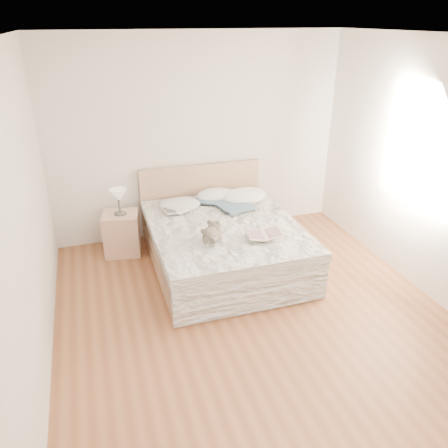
{
  "coord_description": "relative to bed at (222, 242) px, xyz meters",
  "views": [
    {
      "loc": [
        -1.43,
        -3.38,
        2.83
      ],
      "look_at": [
        -0.02,
        1.05,
        0.62
      ],
      "focal_mm": 35.0,
      "sensor_mm": 36.0,
      "label": 1
    }
  ],
  "objects": [
    {
      "name": "wall_back",
      "position": [
        0.0,
        1.06,
        1.04
      ],
      "size": [
        4.0,
        0.02,
        2.7
      ],
      "primitive_type": "cube",
      "color": "silver",
      "rests_on": "ground"
    },
    {
      "name": "wall_right",
      "position": [
        2.0,
        -1.19,
        1.04
      ],
      "size": [
        0.02,
        4.5,
        2.7
      ],
      "primitive_type": "cube",
      "color": "silver",
      "rests_on": "ground"
    },
    {
      "name": "nightstand",
      "position": [
        -1.16,
        0.67,
        -0.03
      ],
      "size": [
        0.51,
        0.47,
        0.56
      ],
      "primitive_type": "cube",
      "rotation": [
        0.0,
        0.0,
        -0.17
      ],
      "color": "tan",
      "rests_on": "floor"
    },
    {
      "name": "photo_book",
      "position": [
        -0.49,
        0.39,
        0.32
      ],
      "size": [
        0.35,
        0.27,
        0.02
      ],
      "primitive_type": "cube",
      "rotation": [
        0.0,
        0.0,
        0.16
      ],
      "color": "white",
      "rests_on": "bed"
    },
    {
      "name": "pillow_middle",
      "position": [
        0.14,
        0.73,
        0.33
      ],
      "size": [
        0.55,
        0.39,
        0.16
      ],
      "primitive_type": "ellipsoid",
      "rotation": [
        0.0,
        0.0,
        0.03
      ],
      "color": "white",
      "rests_on": "bed"
    },
    {
      "name": "floor",
      "position": [
        0.0,
        -1.19,
        -0.31
      ],
      "size": [
        4.0,
        4.5,
        0.0
      ],
      "primitive_type": "cube",
      "color": "brown",
      "rests_on": "ground"
    },
    {
      "name": "ceiling",
      "position": [
        0.0,
        -1.19,
        2.39
      ],
      "size": [
        4.0,
        4.5,
        0.0
      ],
      "primitive_type": "cube",
      "color": "white",
      "rests_on": "ground"
    },
    {
      "name": "blouse",
      "position": [
        0.25,
        0.39,
        0.32
      ],
      "size": [
        0.77,
        0.8,
        0.02
      ],
      "primitive_type": null,
      "rotation": [
        0.0,
        0.0,
        0.27
      ],
      "color": "#37556F",
      "rests_on": "bed"
    },
    {
      "name": "window",
      "position": [
        1.99,
        -0.89,
        1.14
      ],
      "size": [
        0.02,
        1.3,
        1.1
      ],
      "primitive_type": "cube",
      "color": "white",
      "rests_on": "wall_right"
    },
    {
      "name": "wall_front",
      "position": [
        0.0,
        -3.44,
        1.04
      ],
      "size": [
        4.0,
        0.02,
        2.7
      ],
      "primitive_type": "cube",
      "color": "silver",
      "rests_on": "ground"
    },
    {
      "name": "bed",
      "position": [
        0.0,
        0.0,
        0.0
      ],
      "size": [
        1.72,
        2.14,
        1.0
      ],
      "color": "tan",
      "rests_on": "floor"
    },
    {
      "name": "pillow_left",
      "position": [
        -0.4,
        0.55,
        0.33
      ],
      "size": [
        0.58,
        0.46,
        0.16
      ],
      "primitive_type": "ellipsoid",
      "rotation": [
        0.0,
        0.0,
        -0.18
      ],
      "color": "silver",
      "rests_on": "bed"
    },
    {
      "name": "childrens_book",
      "position": [
        0.32,
        -0.56,
        0.32
      ],
      "size": [
        0.45,
        0.34,
        0.03
      ],
      "primitive_type": "cube",
      "rotation": [
        0.0,
        0.0,
        -0.15
      ],
      "color": "white",
      "rests_on": "bed"
    },
    {
      "name": "pillow_right",
      "position": [
        0.5,
        0.58,
        0.33
      ],
      "size": [
        0.7,
        0.53,
        0.19
      ],
      "primitive_type": "ellipsoid",
      "rotation": [
        0.0,
        0.0,
        0.14
      ],
      "color": "white",
      "rests_on": "bed"
    },
    {
      "name": "teddy_bear",
      "position": [
        -0.29,
        -0.51,
        0.34
      ],
      "size": [
        0.32,
        0.37,
        0.16
      ],
      "primitive_type": null,
      "rotation": [
        0.0,
        0.0,
        -0.41
      ],
      "color": "#61594B",
      "rests_on": "bed"
    },
    {
      "name": "wall_left",
      "position": [
        -2.0,
        -1.19,
        1.04
      ],
      "size": [
        0.02,
        4.5,
        2.7
      ],
      "primitive_type": "cube",
      "color": "silver",
      "rests_on": "ground"
    },
    {
      "name": "table_lamp",
      "position": [
        -1.15,
        0.66,
        0.49
      ],
      "size": [
        0.21,
        0.21,
        0.34
      ],
      "color": "#4E4A44",
      "rests_on": "nightstand"
    }
  ]
}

